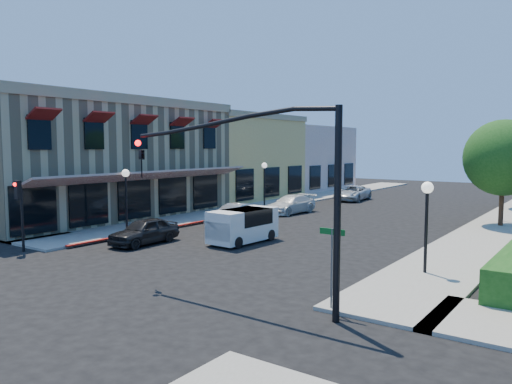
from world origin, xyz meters
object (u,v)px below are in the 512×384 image
Objects in this scene: parked_car_d at (352,193)px; lamppost_left_far at (264,173)px; street_name_sign at (332,255)px; lamppost_right_near at (427,204)px; street_tree_a at (503,158)px; lamppost_right_far at (503,180)px; signal_mast_arm at (272,173)px; parked_car_c at (291,204)px; white_van at (243,224)px; parked_car_a at (144,231)px; lamppost_left_near at (126,184)px; parked_car_b at (235,215)px; secondary_signal at (20,202)px.

lamppost_left_far is at bearing -118.00° from parked_car_d.
street_name_sign is 5.98m from lamppost_right_near.
lamppost_right_far is (-0.30, 2.00, -1.46)m from street_tree_a.
parked_car_c is at bearing 119.94° from signal_mast_arm.
parked_car_c is (-13.30, -4.00, -2.08)m from lamppost_right_far.
signal_mast_arm is 2.04× the size of white_van.
white_van is at bearing -65.41° from parked_car_c.
signal_mast_arm is 12.07m from parked_car_a.
parked_car_b is at bearing 55.36° from lamppost_left_near.
parked_car_d is (0.00, 10.64, 0.02)m from parked_car_c.
lamppost_right_far reaches higher than street_name_sign.
street_name_sign is 21.85m from lamppost_right_far.
lamppost_left_far is at bearing 91.39° from secondary_signal.
street_tree_a is 1.69× the size of parked_car_a.
white_van is at bearing 131.95° from signal_mast_arm.
parked_car_c is (-10.66, 18.50, -3.43)m from signal_mast_arm.
parked_car_a is 0.96× the size of parked_car_b.
white_van is (7.50, -12.87, -1.75)m from lamppost_left_far.
parked_car_d is (3.70, 8.64, -2.06)m from lamppost_left_far.
parked_car_d is at bearing 120.44° from lamppost_right_near.
lamppost_left_near is (-17.30, -14.00, -1.46)m from street_tree_a.
lamppost_left_far is (-14.36, 20.50, -1.35)m from signal_mast_arm.
lamppost_right_far is at bearing 90.00° from lamppost_right_near.
lamppost_left_near is at bearing -141.02° from street_tree_a.
street_name_sign is 21.66m from parked_car_c.
secondary_signal is at bearing -126.43° from parked_car_a.
lamppost_right_near is 13.61m from parked_car_a.
secondary_signal reaches higher than parked_car_d.
street_name_sign is at bearing 23.20° from signal_mast_arm.
lamppost_left_far reaches higher than white_van.
lamppost_right_near reaches higher than parked_car_c.
street_name_sign is at bearing -36.68° from parked_car_b.
street_name_sign is 31.00m from parked_car_d.
signal_mast_arm is at bearing -48.05° from white_van.
parked_car_c is 0.93× the size of parked_car_d.
parked_car_c is (0.00, 6.64, -0.00)m from parked_car_b.
lamppost_right_near is at bearing -91.23° from street_tree_a.
street_tree_a is at bearing 81.83° from signal_mast_arm.
secondary_signal is 5.84m from parked_car_a.
parked_car_a is 0.85× the size of parked_car_c.
secondary_signal is at bearing -179.63° from signal_mast_arm.
street_tree_a is at bearing -37.22° from parked_car_d.
lamppost_left_far reaches higher than street_name_sign.
parked_car_b is 17.28m from parked_car_d.
parked_car_d is (0.00, 24.64, 0.02)m from parked_car_a.
white_van is at bearing -59.78° from lamppost_left_far.
street_name_sign is 0.55× the size of parked_car_c.
lamppost_left_far is 15.00m from white_van.
parked_car_b is (-13.30, -10.64, -2.08)m from lamppost_right_far.
secondary_signal is 0.86× the size of parked_car_a.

